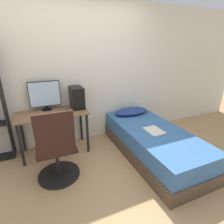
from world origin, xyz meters
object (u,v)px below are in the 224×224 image
Objects in this scene: bed at (152,142)px; pc_tower at (77,97)px; keyboard at (49,115)px; office_chair at (57,154)px; monitor at (45,95)px.

bed is 1.49m from pc_tower.
bed is 1.72m from keyboard.
bed is 5.52× the size of pc_tower.
monitor is at bearing 91.39° from office_chair.
keyboard is at bearing -87.17° from monitor.
pc_tower is at bearing -10.08° from monitor.
keyboard is at bearing 90.71° from office_chair.
bed is (1.52, -0.01, -0.16)m from office_chair.
monitor is 1.20× the size of keyboard.
office_chair is at bearing 179.61° from bed.
office_chair is 1.07m from monitor.
monitor is (-1.54, 0.91, 0.75)m from bed.
monitor is at bearing 169.92° from pc_tower.
bed is at bearing -38.33° from pc_tower.
pc_tower is at bearing 22.23° from keyboard.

